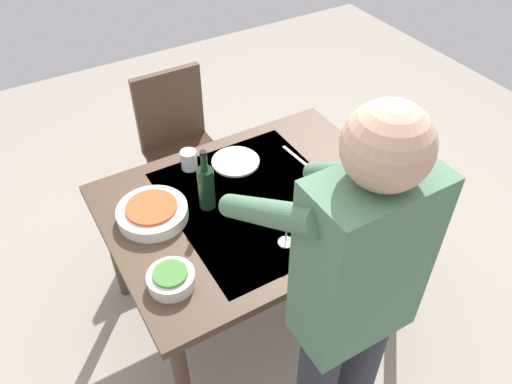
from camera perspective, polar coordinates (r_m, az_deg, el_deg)
ground_plane at (r=2.80m, az=0.00°, el=-12.17°), size 6.00×6.00×0.00m
dining_table at (r=2.29m, az=0.00°, el=-2.39°), size 1.30×0.98×0.74m
chair_near at (r=2.99m, az=-8.63°, el=5.87°), size 0.40×0.40×0.91m
person_server at (r=1.63m, az=10.42°, el=-12.15°), size 0.42×0.61×1.69m
wine_bottle at (r=2.15m, az=-5.64°, el=0.62°), size 0.07×0.07×0.30m
wine_glass_left at (r=2.29m, az=15.64°, el=1.79°), size 0.07×0.07×0.15m
wine_glass_right at (r=1.99m, az=3.48°, el=-3.69°), size 0.07×0.07×0.15m
water_cup_near_left at (r=2.03m, az=8.72°, el=-5.63°), size 0.07×0.07×0.09m
water_cup_near_right at (r=2.40m, az=-7.55°, el=3.60°), size 0.08×0.08×0.09m
serving_bowl_pasta at (r=2.18m, az=-11.57°, el=-2.23°), size 0.30×0.30×0.07m
side_bowl_salad at (r=1.93m, az=-9.53°, el=-9.55°), size 0.18×0.18×0.07m
dinner_plate_near at (r=2.44m, az=-2.31°, el=3.45°), size 0.23×0.23×0.01m
dinner_plate_far at (r=2.17m, az=6.61°, el=-2.83°), size 0.23×0.23×0.01m
table_knife at (r=2.48m, az=4.50°, el=3.99°), size 0.03×0.20×0.00m
table_fork at (r=2.45m, az=11.06°, el=2.65°), size 0.07×0.17×0.00m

